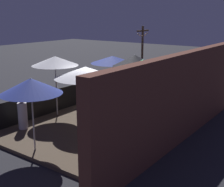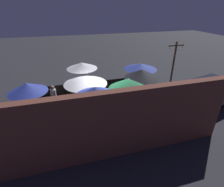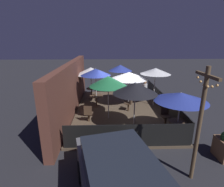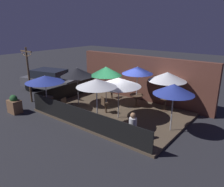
# 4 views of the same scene
# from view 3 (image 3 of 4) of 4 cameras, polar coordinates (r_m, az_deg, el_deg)

# --- Properties ---
(ground_plane) EXTENTS (60.00, 60.00, 0.00)m
(ground_plane) POSITION_cam_3_polar(r_m,az_deg,el_deg) (10.65, 2.72, -5.82)
(ground_plane) COLOR #26262B
(patio_deck) EXTENTS (7.77, 5.21, 0.12)m
(patio_deck) POSITION_cam_3_polar(r_m,az_deg,el_deg) (10.63, 2.72, -5.52)
(patio_deck) COLOR brown
(patio_deck) RESTS_ON ground_plane
(building_wall) EXTENTS (9.37, 0.36, 2.93)m
(building_wall) POSITION_cam_3_polar(r_m,az_deg,el_deg) (10.33, -13.04, 1.64)
(building_wall) COLOR brown
(building_wall) RESTS_ON ground_plane
(fence_front) EXTENTS (7.57, 0.05, 0.95)m
(fence_front) POSITION_cam_3_polar(r_m,az_deg,el_deg) (10.94, 16.26, -2.54)
(fence_front) COLOR black
(fence_front) RESTS_ON patio_deck
(fence_side_left) EXTENTS (0.05, 5.01, 0.95)m
(fence_side_left) POSITION_cam_3_polar(r_m,az_deg,el_deg) (6.96, 5.34, -13.60)
(fence_side_left) COLOR black
(fence_side_left) RESTS_ON patio_deck
(patio_umbrella_0) EXTENTS (1.80, 1.80, 2.40)m
(patio_umbrella_0) POSITION_cam_3_polar(r_m,az_deg,el_deg) (10.50, -5.36, 6.99)
(patio_umbrella_0) COLOR #B2B2B7
(patio_umbrella_0) RESTS_ON patio_deck
(patio_umbrella_1) EXTENTS (2.09, 2.09, 2.22)m
(patio_umbrella_1) POSITION_cam_3_polar(r_m,az_deg,el_deg) (12.20, -6.92, 7.32)
(patio_umbrella_1) COLOR #B2B2B7
(patio_umbrella_1) RESTS_ON patio_deck
(patio_umbrella_2) EXTENTS (2.16, 2.16, 2.00)m
(patio_umbrella_2) POSITION_cam_3_polar(r_m,az_deg,el_deg) (7.58, 21.53, -1.04)
(patio_umbrella_2) COLOR #B2B2B7
(patio_umbrella_2) RESTS_ON patio_deck
(patio_umbrella_3) EXTENTS (1.98, 1.98, 2.26)m
(patio_umbrella_3) POSITION_cam_3_polar(r_m,az_deg,el_deg) (7.70, 7.58, 1.77)
(patio_umbrella_3) COLOR #B2B2B7
(patio_umbrella_3) RESTS_ON patio_deck
(patio_umbrella_4) EXTENTS (1.92, 1.92, 2.30)m
(patio_umbrella_4) POSITION_cam_3_polar(r_m,az_deg,el_deg) (8.81, -1.25, 4.07)
(patio_umbrella_4) COLOR #B2B2B7
(patio_umbrella_4) RESTS_ON patio_deck
(patio_umbrella_5) EXTENTS (1.83, 1.83, 2.40)m
(patio_umbrella_5) POSITION_cam_3_polar(r_m,az_deg,el_deg) (11.01, 14.03, 7.11)
(patio_umbrella_5) COLOR #B2B2B7
(patio_umbrella_5) RESTS_ON patio_deck
(patio_umbrella_6) EXTENTS (2.29, 2.29, 2.15)m
(patio_umbrella_6) POSITION_cam_3_polar(r_m,az_deg,el_deg) (10.78, 5.60, 5.84)
(patio_umbrella_6) COLOR #B2B2B7
(patio_umbrella_6) RESTS_ON patio_deck
(patio_umbrella_7) EXTENTS (1.82, 1.82, 2.22)m
(patio_umbrella_7) POSITION_cam_3_polar(r_m,az_deg,el_deg) (13.45, 2.69, 8.36)
(patio_umbrella_7) COLOR #B2B2B7
(patio_umbrella_7) RESTS_ON patio_deck
(dining_table_0) EXTENTS (0.80, 0.80, 0.71)m
(dining_table_0) POSITION_cam_3_polar(r_m,az_deg,el_deg) (10.91, -5.13, -1.48)
(dining_table_0) COLOR #4C3828
(dining_table_0) RESTS_ON patio_deck
(dining_table_1) EXTENTS (0.72, 0.72, 0.75)m
(dining_table_1) POSITION_cam_3_polar(r_m,az_deg,el_deg) (12.51, -6.69, 0.98)
(dining_table_1) COLOR #4C3828
(dining_table_1) RESTS_ON patio_deck
(dining_table_2) EXTENTS (0.74, 0.74, 0.73)m
(dining_table_2) POSITION_cam_3_polar(r_m,az_deg,el_deg) (8.03, 20.56, -9.52)
(dining_table_2) COLOR #4C3828
(dining_table_2) RESTS_ON patio_deck
(patio_chair_0) EXTENTS (0.52, 0.52, 0.96)m
(patio_chair_0) POSITION_cam_3_polar(r_m,az_deg,el_deg) (10.22, 5.74, -2.99)
(patio_chair_0) COLOR #4C3828
(patio_chair_0) RESTS_ON patio_deck
(patio_chair_1) EXTENTS (0.45, 0.45, 0.91)m
(patio_chair_1) POSITION_cam_3_polar(r_m,az_deg,el_deg) (8.94, -7.71, -6.33)
(patio_chair_1) COLOR #4C3828
(patio_chair_1) RESTS_ON patio_deck
(patio_chair_2) EXTENTS (0.44, 0.44, 0.93)m
(patio_chair_2) POSITION_cam_3_polar(r_m,az_deg,el_deg) (9.00, 17.03, -6.70)
(patio_chair_2) COLOR #4C3828
(patio_chair_2) RESTS_ON patio_deck
(patron_0) EXTENTS (0.45, 0.45, 1.20)m
(patron_0) POSITION_cam_3_polar(r_m,az_deg,el_deg) (13.08, 10.61, 1.38)
(patron_0) COLOR silver
(patron_0) RESTS_ON patio_deck
(light_post) EXTENTS (1.10, 0.12, 3.50)m
(light_post) POSITION_cam_3_polar(r_m,az_deg,el_deg) (5.56, 26.81, -7.81)
(light_post) COLOR brown
(light_post) RESTS_ON ground_plane
(parked_car_0) EXTENTS (4.57, 2.68, 1.62)m
(parked_car_0) POSITION_cam_3_polar(r_m,az_deg,el_deg) (4.65, 2.77, -28.00)
(parked_car_0) COLOR #5B5B60
(parked_car_0) RESTS_ON ground_plane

